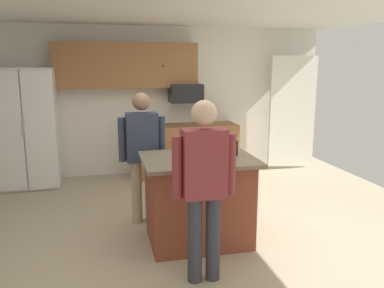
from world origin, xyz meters
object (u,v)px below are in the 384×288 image
microwave_over_range (186,93)px  kitchen_island (198,199)px  refrigerator (28,128)px  glass_pilsner (194,155)px  person_guest_right (142,149)px  person_host_foreground (204,180)px  glass_dark_ale (220,146)px  tumbler_amber (235,148)px

microwave_over_range → kitchen_island: bearing=-99.4°
refrigerator → kitchen_island: refrigerator is taller
glass_pilsner → refrigerator: bearing=127.3°
refrigerator → person_guest_right: 2.50m
person_host_foreground → glass_dark_ale: person_host_foreground is taller
microwave_over_range → glass_dark_ale: size_ratio=3.80×
refrigerator → kitchen_island: (2.15, -2.59, -0.46)m
kitchen_island → glass_dark_ale: bearing=31.6°
person_guest_right → glass_dark_ale: size_ratio=11.01×
refrigerator → tumbler_amber: size_ratio=11.53×
person_host_foreground → person_guest_right: (-0.39, 1.49, -0.02)m
microwave_over_range → person_host_foreground: 3.60m
tumbler_amber → glass_dark_ale: 0.20m
refrigerator → tumbler_amber: bearing=-44.8°
refrigerator → glass_dark_ale: refrigerator is taller
person_host_foreground → person_guest_right: person_host_foreground is taller
tumbler_amber → glass_pilsner: bearing=-162.7°
person_host_foreground → person_guest_right: size_ratio=1.02×
refrigerator → person_host_foreground: 3.95m
microwave_over_range → glass_dark_ale: 2.56m
glass_dark_ale → glass_pilsner: glass_dark_ale is taller
person_guest_right → glass_dark_ale: 0.98m
microwave_over_range → glass_pilsner: size_ratio=4.21×
microwave_over_range → person_host_foreground: (-0.60, -3.52, -0.50)m
tumbler_amber → glass_pilsner: 0.53m
glass_dark_ale → glass_pilsner: bearing=-140.3°
microwave_over_range → person_guest_right: size_ratio=0.35×
refrigerator → microwave_over_range: (2.60, 0.12, 0.50)m
tumbler_amber → person_host_foreground: bearing=-124.6°
kitchen_island → person_guest_right: person_guest_right is taller
tumbler_amber → glass_dark_ale: size_ratio=1.12×
refrigerator → person_host_foreground: refrigerator is taller
person_host_foreground → glass_pilsner: person_host_foreground is taller
tumbler_amber → microwave_over_range: bearing=89.6°
microwave_over_range → glass_pilsner: (-0.53, -2.84, -0.42)m
tumbler_amber → glass_dark_ale: (-0.12, 0.16, -0.01)m
kitchen_island → tumbler_amber: (0.43, 0.03, 0.56)m
refrigerator → person_guest_right: bearing=-49.7°
microwave_over_range → kitchen_island: (-0.45, -2.71, -0.96)m
refrigerator → microwave_over_range: 2.65m
person_host_foreground → glass_pilsner: bearing=4.6°
person_guest_right → microwave_over_range: bearing=116.0°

